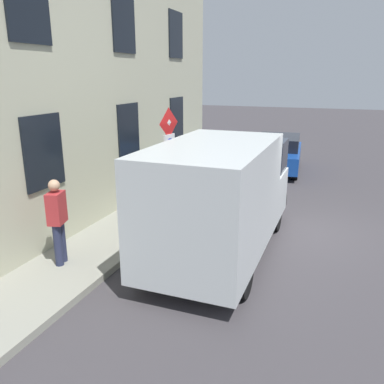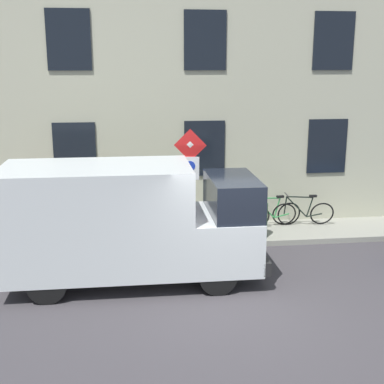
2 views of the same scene
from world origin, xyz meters
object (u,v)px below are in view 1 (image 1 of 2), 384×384
object	(u,v)px
bicycle_black	(182,172)
bicycle_blue	(160,185)
bicycle_green	(172,178)
pedestrian	(57,219)
sign_post_stacked	(169,147)
delivery_van	(222,195)
parked_hatchback	(278,152)
litter_bin	(189,182)

from	to	relation	value
bicycle_black	bicycle_blue	bearing A→B (deg)	4.08
bicycle_green	bicycle_blue	world-z (taller)	same
bicycle_green	pedestrian	size ratio (longest dim) A/B	1.00
sign_post_stacked	delivery_van	size ratio (longest dim) A/B	0.51
parked_hatchback	bicycle_black	xyz separation A→B (m)	(2.71, 3.62, -0.22)
parked_hatchback	bicycle_blue	bearing A→B (deg)	-31.45
parked_hatchback	bicycle_blue	distance (m)	6.08
bicycle_blue	parked_hatchback	bearing A→B (deg)	160.51
bicycle_black	litter_bin	world-z (taller)	litter_bin
delivery_van	bicycle_black	world-z (taller)	delivery_van
bicycle_black	litter_bin	distance (m)	1.66
delivery_van	bicycle_black	xyz separation A→B (m)	(2.86, -4.76, -0.82)
bicycle_blue	pedestrian	size ratio (longest dim) A/B	1.00
parked_hatchback	litter_bin	bearing A→B (deg)	-25.49
sign_post_stacked	litter_bin	distance (m)	2.25
delivery_van	parked_hatchback	distance (m)	8.41
parked_hatchback	bicycle_black	size ratio (longest dim) A/B	2.41
bicycle_green	litter_bin	bearing A→B (deg)	51.26
bicycle_blue	pedestrian	bearing A→B (deg)	8.40
delivery_van	sign_post_stacked	bearing A→B (deg)	51.23
pedestrian	litter_bin	world-z (taller)	pedestrian
delivery_van	litter_bin	distance (m)	3.97
sign_post_stacked	litter_bin	world-z (taller)	sign_post_stacked
pedestrian	litter_bin	xyz separation A→B (m)	(-0.69, -5.20, -0.48)
pedestrian	sign_post_stacked	bearing A→B (deg)	60.37
bicycle_black	pedestrian	distance (m)	6.67
parked_hatchback	delivery_van	bearing A→B (deg)	-3.92
parked_hatchback	bicycle_green	bearing A→B (deg)	-35.84
pedestrian	parked_hatchback	bearing A→B (deg)	59.91
sign_post_stacked	bicycle_green	distance (m)	2.89
bicycle_green	bicycle_blue	bearing A→B (deg)	-5.64
parked_hatchback	bicycle_black	world-z (taller)	parked_hatchback
delivery_van	bicycle_black	size ratio (longest dim) A/B	3.10
litter_bin	bicycle_green	bearing A→B (deg)	-33.19
bicycle_green	litter_bin	size ratio (longest dim) A/B	1.90
bicycle_blue	pedestrian	distance (m)	4.86
parked_hatchback	bicycle_blue	size ratio (longest dim) A/B	2.41
bicycle_green	litter_bin	world-z (taller)	litter_bin
bicycle_green	litter_bin	distance (m)	0.98
bicycle_black	sign_post_stacked	bearing A→B (deg)	20.56
bicycle_blue	litter_bin	xyz separation A→B (m)	(-0.81, -0.38, 0.08)
bicycle_blue	litter_bin	world-z (taller)	litter_bin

